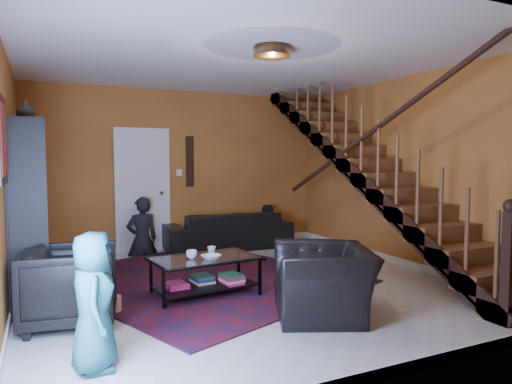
% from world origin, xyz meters
% --- Properties ---
extents(floor, '(5.50, 5.50, 0.00)m').
position_xyz_m(floor, '(0.00, 0.00, 0.00)').
color(floor, beige).
rests_on(floor, ground).
extents(room, '(5.50, 5.50, 5.50)m').
position_xyz_m(room, '(-1.33, 1.33, 0.05)').
color(room, '#B06E27').
rests_on(room, ground).
extents(staircase, '(0.95, 5.02, 3.18)m').
position_xyz_m(staircase, '(2.12, -0.00, 1.40)').
color(staircase, brown).
rests_on(staircase, floor).
extents(bookshelf, '(0.35, 1.80, 2.00)m').
position_xyz_m(bookshelf, '(-2.40, 0.60, 0.96)').
color(bookshelf, black).
rests_on(bookshelf, floor).
extents(door, '(0.82, 0.05, 2.05)m').
position_xyz_m(door, '(-0.70, 2.73, 1.02)').
color(door, silver).
rests_on(door, floor).
extents(framed_picture, '(0.04, 0.74, 0.74)m').
position_xyz_m(framed_picture, '(-2.57, -0.90, 1.75)').
color(framed_picture, maroon).
rests_on(framed_picture, room).
extents(wall_hanging, '(0.14, 0.03, 0.90)m').
position_xyz_m(wall_hanging, '(0.15, 2.73, 1.55)').
color(wall_hanging, black).
rests_on(wall_hanging, room).
extents(ceiling_fixture, '(0.40, 0.40, 0.10)m').
position_xyz_m(ceiling_fixture, '(0.00, -0.80, 2.74)').
color(ceiling_fixture, '#3F2814').
rests_on(ceiling_fixture, room).
extents(rug, '(4.19, 4.45, 0.02)m').
position_xyz_m(rug, '(-0.39, 0.48, 0.01)').
color(rug, '#4B0D15').
rests_on(rug, floor).
extents(sofa, '(2.25, 0.94, 0.65)m').
position_xyz_m(sofa, '(0.72, 2.30, 0.33)').
color(sofa, black).
rests_on(sofa, floor).
extents(armchair_left, '(0.97, 0.95, 0.76)m').
position_xyz_m(armchair_left, '(-2.05, -0.59, 0.38)').
color(armchair_left, black).
rests_on(armchair_left, floor).
extents(armchair_right, '(1.28, 1.35, 0.69)m').
position_xyz_m(armchair_right, '(0.30, -1.38, 0.35)').
color(armchair_right, black).
rests_on(armchair_right, floor).
extents(person_adult_a, '(0.55, 0.39, 1.42)m').
position_xyz_m(person_adult_a, '(-0.80, 2.35, 0.26)').
color(person_adult_a, black).
rests_on(person_adult_a, sofa).
extents(person_adult_b, '(0.61, 0.49, 1.19)m').
position_xyz_m(person_adult_b, '(1.50, 2.35, 0.15)').
color(person_adult_b, black).
rests_on(person_adult_b, sofa).
extents(person_child, '(0.38, 0.54, 1.06)m').
position_xyz_m(person_child, '(-1.95, -1.69, 0.53)').
color(person_child, '#1B6068').
rests_on(person_child, armchair_left).
extents(coffee_table, '(1.25, 0.82, 0.45)m').
position_xyz_m(coffee_table, '(-0.58, -0.24, 0.26)').
color(coffee_table, black).
rests_on(coffee_table, floor).
extents(cup_a, '(0.13, 0.13, 0.10)m').
position_xyz_m(cup_a, '(-0.74, -0.24, 0.50)').
color(cup_a, '#999999').
rests_on(cup_a, coffee_table).
extents(cup_b, '(0.12, 0.12, 0.09)m').
position_xyz_m(cup_b, '(-0.45, -0.11, 0.50)').
color(cup_b, '#999999').
rests_on(cup_b, coffee_table).
extents(bowl, '(0.27, 0.27, 0.05)m').
position_xyz_m(bowl, '(-0.56, -0.38, 0.48)').
color(bowl, '#999999').
rests_on(bowl, coffee_table).
extents(vase, '(0.18, 0.18, 0.19)m').
position_xyz_m(vase, '(-2.41, 0.10, 2.10)').
color(vase, '#999999').
rests_on(vase, bookshelf).
extents(popcorn_bucket, '(0.18, 0.18, 0.16)m').
position_xyz_m(popcorn_bucket, '(-1.63, -0.42, 0.10)').
color(popcorn_bucket, red).
rests_on(popcorn_bucket, rug).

